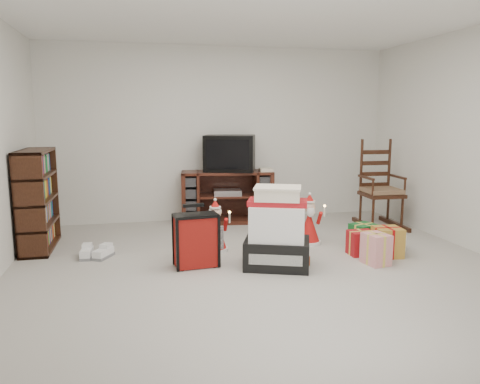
# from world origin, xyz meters

# --- Properties ---
(room) EXTENTS (5.01, 5.01, 2.51)m
(room) POSITION_xyz_m (0.00, 0.00, 1.25)
(room) COLOR #B3AEA4
(room) RESTS_ON ground
(tv_stand) EXTENTS (1.34, 0.62, 0.74)m
(tv_stand) POSITION_xyz_m (0.06, 2.24, 0.37)
(tv_stand) COLOR #4C2215
(tv_stand) RESTS_ON floor
(bookshelf) EXTENTS (0.31, 0.93, 1.14)m
(bookshelf) POSITION_xyz_m (-2.31, 1.38, 0.55)
(bookshelf) COLOR #3D1F10
(bookshelf) RESTS_ON floor
(rocking_chair) EXTENTS (0.52, 0.84, 1.24)m
(rocking_chair) POSITION_xyz_m (2.07, 1.55, 0.42)
(rocking_chair) COLOR #3D1F10
(rocking_chair) RESTS_ON floor
(gift_pile) EXTENTS (0.76, 0.66, 0.81)m
(gift_pile) POSITION_xyz_m (0.16, 0.13, 0.35)
(gift_pile) COLOR black
(gift_pile) RESTS_ON floor
(red_suitcase) EXTENTS (0.44, 0.26, 0.64)m
(red_suitcase) POSITION_xyz_m (-0.64, 0.31, 0.28)
(red_suitcase) COLOR maroon
(red_suitcase) RESTS_ON floor
(stocking) EXTENTS (0.26, 0.11, 0.56)m
(stocking) POSITION_xyz_m (0.29, 0.16, 0.28)
(stocking) COLOR #0D7D1D
(stocking) RESTS_ON floor
(teddy_bear) EXTENTS (0.24, 0.21, 0.36)m
(teddy_bear) POSITION_xyz_m (0.37, 0.31, 0.16)
(teddy_bear) COLOR brown
(teddy_bear) RESTS_ON floor
(santa_figurine) EXTENTS (0.30, 0.28, 0.61)m
(santa_figurine) POSITION_xyz_m (0.79, 0.88, 0.23)
(santa_figurine) COLOR #B41513
(santa_figurine) RESTS_ON floor
(mrs_claus_figurine) EXTENTS (0.29, 0.27, 0.59)m
(mrs_claus_figurine) POSITION_xyz_m (-0.35, 0.82, 0.23)
(mrs_claus_figurine) COLOR #B41513
(mrs_claus_figurine) RESTS_ON floor
(sneaker_pair) EXTENTS (0.37, 0.30, 0.10)m
(sneaker_pair) POSITION_xyz_m (-1.67, 0.85, 0.05)
(sneaker_pair) COLOR white
(sneaker_pair) RESTS_ON floor
(gift_cluster) EXTENTS (0.73, 1.01, 0.25)m
(gift_cluster) POSITION_xyz_m (1.39, 0.40, 0.12)
(gift_cluster) COLOR #A31218
(gift_cluster) RESTS_ON floor
(crt_television) EXTENTS (0.81, 0.69, 0.51)m
(crt_television) POSITION_xyz_m (0.10, 2.24, 0.99)
(crt_television) COLOR black
(crt_television) RESTS_ON tv_stand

